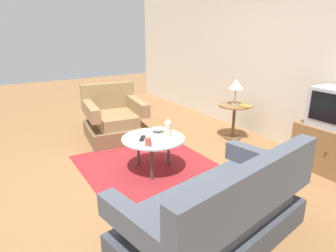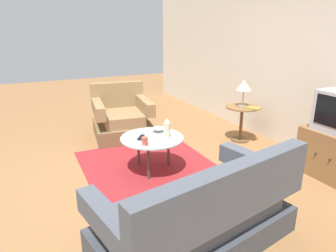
# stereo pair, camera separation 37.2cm
# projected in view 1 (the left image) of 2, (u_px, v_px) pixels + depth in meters

# --- Properties ---
(ground_plane) EXTENTS (16.00, 16.00, 0.00)m
(ground_plane) POSITION_uv_depth(u_px,v_px,m) (145.00, 177.00, 3.71)
(ground_plane) COLOR olive
(back_wall) EXTENTS (9.00, 0.12, 2.70)m
(back_wall) POSITION_uv_depth(u_px,v_px,m) (287.00, 57.00, 4.52)
(back_wall) COLOR beige
(back_wall) RESTS_ON ground
(area_rug) EXTENTS (2.06, 1.67, 0.00)m
(area_rug) POSITION_uv_depth(u_px,v_px,m) (154.00, 170.00, 3.89)
(area_rug) COLOR maroon
(area_rug) RESTS_ON ground
(armchair) EXTENTS (1.06, 1.03, 0.86)m
(armchair) POSITION_uv_depth(u_px,v_px,m) (114.00, 120.00, 5.00)
(armchair) COLOR brown
(armchair) RESTS_ON ground
(couch) EXTENTS (1.15, 1.81, 0.86)m
(couch) POSITION_uv_depth(u_px,v_px,m) (218.00, 214.00, 2.50)
(couch) COLOR #3E424B
(couch) RESTS_ON ground
(coffee_table) EXTENTS (0.80, 0.80, 0.45)m
(coffee_table) POSITION_uv_depth(u_px,v_px,m) (153.00, 140.00, 3.77)
(coffee_table) COLOR #B2C6C1
(coffee_table) RESTS_ON ground
(side_table) EXTENTS (0.52, 0.52, 0.58)m
(side_table) POSITION_uv_depth(u_px,v_px,m) (234.00, 114.00, 4.91)
(side_table) COLOR olive
(side_table) RESTS_ON ground
(tv_stand) EXTENTS (0.80, 0.50, 0.59)m
(tv_stand) POSITION_uv_depth(u_px,v_px,m) (329.00, 149.00, 3.83)
(tv_stand) COLOR olive
(tv_stand) RESTS_ON ground
(table_lamp) EXTENTS (0.24, 0.24, 0.43)m
(table_lamp) POSITION_uv_depth(u_px,v_px,m) (236.00, 85.00, 4.74)
(table_lamp) COLOR #9E937A
(table_lamp) RESTS_ON side_table
(vase) EXTENTS (0.09, 0.09, 0.25)m
(vase) POSITION_uv_depth(u_px,v_px,m) (168.00, 128.00, 3.75)
(vase) COLOR beige
(vase) RESTS_ON coffee_table
(mug) EXTENTS (0.12, 0.08, 0.09)m
(mug) POSITION_uv_depth(u_px,v_px,m) (148.00, 142.00, 3.50)
(mug) COLOR #B74C3D
(mug) RESTS_ON coffee_table
(bowl) EXTENTS (0.17, 0.17, 0.06)m
(bowl) POSITION_uv_depth(u_px,v_px,m) (158.00, 130.00, 3.94)
(bowl) COLOR silver
(bowl) RESTS_ON coffee_table
(tv_remote_dark) EXTENTS (0.16, 0.14, 0.02)m
(tv_remote_dark) POSITION_uv_depth(u_px,v_px,m) (142.00, 138.00, 3.71)
(tv_remote_dark) COLOR black
(tv_remote_dark) RESTS_ON coffee_table
(tv_remote_silver) EXTENTS (0.05, 0.18, 0.02)m
(tv_remote_silver) POSITION_uv_depth(u_px,v_px,m) (142.00, 133.00, 3.89)
(tv_remote_silver) COLOR #B2B2B7
(tv_remote_silver) RESTS_ON coffee_table
(book) EXTENTS (0.25, 0.21, 0.02)m
(book) POSITION_uv_depth(u_px,v_px,m) (246.00, 106.00, 4.73)
(book) COLOR olive
(book) RESTS_ON side_table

